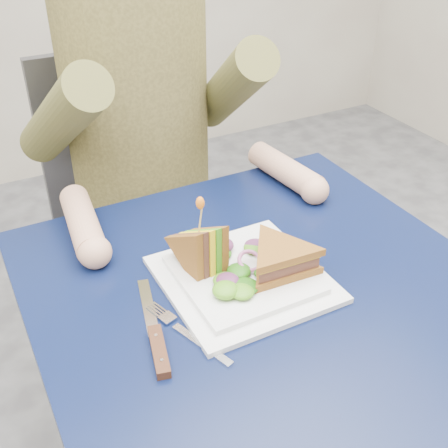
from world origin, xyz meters
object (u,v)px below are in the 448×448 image
plate (243,277)px  table (264,322)px  sandwich_flat (280,259)px  fork (189,335)px  knife (157,342)px  chair (135,200)px  sandwich_upright (201,251)px  diner (138,79)px

plate → table: bearing=-48.3°
sandwich_flat → fork: 0.20m
plate → sandwich_flat: size_ratio=1.68×
sandwich_flat → knife: 0.25m
chair → plate: (-0.03, -0.65, 0.20)m
sandwich_upright → knife: bearing=-138.5°
diner → plate: bearing=-92.9°
diner → plate: (-0.03, -0.54, -0.18)m
plate → sandwich_upright: bearing=140.6°
diner → table: bearing=-90.0°
sandwich_upright → plate: bearing=-39.4°
chair → sandwich_flat: bearing=-87.6°
plate → fork: 0.15m
plate → sandwich_flat: sandwich_flat is taller
sandwich_flat → sandwich_upright: (-0.11, 0.07, 0.01)m
fork → table: bearing=15.3°
sandwich_flat → diner: bearing=92.8°
table → sandwich_upright: sandwich_upright is taller
diner → sandwich_flat: (0.03, -0.56, -0.14)m
table → chair: size_ratio=0.81×
chair → diner: diner is taller
knife → sandwich_upright: bearing=41.5°
table → chair: 0.69m
chair → sandwich_upright: chair is taller
table → sandwich_flat: bearing=11.5°
sandwich_upright → table: bearing=-42.6°
fork → chair: bearing=77.4°
chair → diner: bearing=-90.0°
chair → fork: chair is taller
sandwich_flat → sandwich_upright: size_ratio=1.18×
table → plate: size_ratio=2.88×
chair → sandwich_flat: size_ratio=6.01×
plate → sandwich_flat: 0.07m
diner → sandwich_upright: bearing=-99.5°
diner → fork: (-0.16, -0.61, -0.18)m
sandwich_flat → plate: bearing=155.6°
fork → knife: knife is taller
diner → fork: size_ratio=4.26×
table → sandwich_flat: (0.03, 0.01, 0.12)m
diner → sandwich_flat: bearing=-87.2°
diner → knife: diner is taller
sandwich_flat → fork: bearing=-165.2°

